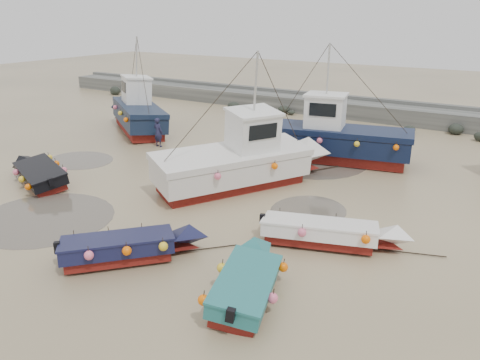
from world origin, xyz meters
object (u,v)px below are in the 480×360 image
object	(u,v)px
cabin_boat_2	(330,137)
dinghy_1	(129,245)
cabin_boat_0	(136,111)
cabin_boat_1	(243,159)
dinghy_2	(247,278)
person	(159,146)
dinghy_4	(40,171)
dinghy_3	(330,231)

from	to	relation	value
cabin_boat_2	dinghy_1	bearing A→B (deg)	162.07
cabin_boat_0	cabin_boat_1	xyz separation A→B (m)	(12.03, -5.48, -0.01)
dinghy_2	cabin_boat_1	xyz separation A→B (m)	(-4.85, 7.67, 0.77)
person	cabin_boat_2	bearing A→B (deg)	-159.67
dinghy_4	cabin_boat_0	bearing A→B (deg)	40.80
dinghy_2	cabin_boat_0	xyz separation A→B (m)	(-16.88, 13.15, 0.78)
dinghy_2	dinghy_3	world-z (taller)	same
cabin_boat_2	cabin_boat_1	bearing A→B (deg)	150.06
dinghy_4	dinghy_3	bearing A→B (deg)	-63.09
dinghy_2	person	world-z (taller)	dinghy_2
dinghy_1	cabin_boat_1	distance (m)	8.02
cabin_boat_0	cabin_boat_2	size ratio (longest dim) A/B	0.85
dinghy_4	cabin_boat_1	size ratio (longest dim) A/B	0.63
cabin_boat_0	cabin_boat_1	world-z (taller)	same
cabin_boat_2	person	distance (m)	10.37
dinghy_3	cabin_boat_1	world-z (taller)	cabin_boat_1
dinghy_4	cabin_boat_2	xyz separation A→B (m)	(10.55, 10.67, 0.78)
cabin_boat_2	person	world-z (taller)	cabin_boat_2
dinghy_2	cabin_boat_0	distance (m)	21.41
dinghy_2	cabin_boat_1	bearing A→B (deg)	104.99
dinghy_2	dinghy_3	size ratio (longest dim) A/B	0.86
cabin_boat_0	cabin_boat_2	xyz separation A→B (m)	(13.96, 0.50, -0.01)
dinghy_3	dinghy_4	size ratio (longest dim) A/B	1.02
dinghy_2	cabin_boat_1	size ratio (longest dim) A/B	0.55
dinghy_3	dinghy_1	bearing A→B (deg)	-67.69
dinghy_1	cabin_boat_0	distance (m)	18.40
dinghy_3	dinghy_2	bearing A→B (deg)	-30.10
cabin_boat_0	cabin_boat_1	distance (m)	13.22
dinghy_2	person	bearing A→B (deg)	122.61
dinghy_2	cabin_boat_2	bearing A→B (deg)	84.77
person	dinghy_4	bearing A→B (deg)	89.15
dinghy_3	cabin_boat_0	xyz separation A→B (m)	(-17.76, 9.00, 0.80)
dinghy_1	cabin_boat_2	xyz separation A→B (m)	(1.43, 13.95, 0.78)
dinghy_4	cabin_boat_1	distance (m)	9.84
dinghy_1	dinghy_2	size ratio (longest dim) A/B	0.90
cabin_boat_0	cabin_boat_1	bearing A→B (deg)	-79.07
cabin_boat_1	dinghy_2	bearing A→B (deg)	-28.61
dinghy_2	person	size ratio (longest dim) A/B	3.01
dinghy_2	cabin_boat_2	world-z (taller)	cabin_boat_2
dinghy_3	cabin_boat_2	bearing A→B (deg)	-176.25
dinghy_1	cabin_boat_0	xyz separation A→B (m)	(-12.53, 13.45, 0.79)
cabin_boat_1	cabin_boat_2	size ratio (longest dim) A/B	0.92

